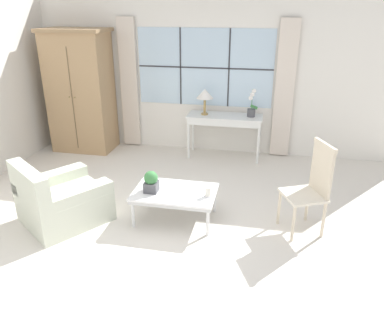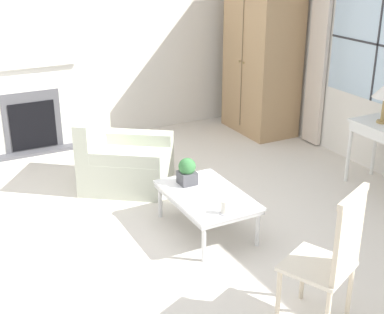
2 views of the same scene
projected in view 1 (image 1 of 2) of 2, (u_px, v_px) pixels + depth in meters
name	position (u px, v px, depth m)	size (l,w,h in m)	color
ground_plane	(160.00, 239.00, 4.37)	(14.00, 14.00, 0.00)	silver
wall_back_windowed	(205.00, 75.00, 6.58)	(7.20, 0.14, 2.80)	silver
armoire	(81.00, 91.00, 6.73)	(1.14, 0.72, 2.17)	tan
console_table	(225.00, 120.00, 6.48)	(1.29, 0.48, 0.76)	white
table_lamp	(205.00, 94.00, 6.37)	(0.29, 0.29, 0.45)	#9E7F47
potted_orchid	(252.00, 107.00, 6.32)	(0.18, 0.14, 0.48)	#4C4C51
armchair_upholstered	(62.00, 202.00, 4.65)	(1.24, 1.26, 0.82)	beige
side_chair_wooden	(313.00, 184.00, 4.34)	(0.58, 0.58, 1.11)	beige
coffee_table	(175.00, 194.00, 4.65)	(1.02, 0.66, 0.40)	silver
potted_plant_small	(151.00, 181.00, 4.58)	(0.17, 0.17, 0.27)	#4C4C51
pillar_candle	(208.00, 192.00, 4.49)	(0.10, 0.10, 0.14)	silver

